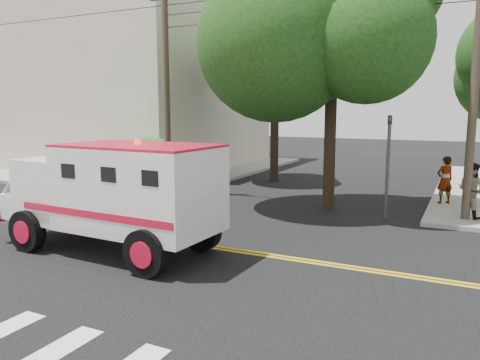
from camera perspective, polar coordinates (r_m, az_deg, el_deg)
The scene contains 13 objects.
ground at distance 13.19m, azimuth -3.53°, elevation -8.15°, with size 100.00×100.00×0.00m, color black.
sidewalk_nw at distance 31.68m, azimuth -12.65°, elevation 1.69°, with size 17.00×17.00×0.15m, color gray.
building_left at distance 33.91m, azimuth -14.01°, elevation 10.68°, with size 16.00×14.00×10.00m, color beige.
utility_pole_left at distance 20.71m, azimuth -8.96°, elevation 10.47°, with size 0.28×0.28×9.00m, color #382D23.
utility_pole_right at distance 17.16m, azimuth 26.69°, elevation 10.06°, with size 0.28×0.28×9.00m, color #382D23.
tree_main at distance 18.02m, azimuth 12.50°, elevation 19.31°, with size 6.08×5.70×9.85m.
tree_left at distance 24.51m, azimuth 4.83°, elevation 13.13°, with size 4.48×4.20×7.70m.
traffic_signal at distance 16.81m, azimuth 17.62°, elevation 2.85°, with size 0.15×0.18×3.60m.
accessibility_sign at distance 21.33m, azimuth -9.81°, elevation 1.96°, with size 0.45×0.10×2.02m.
palm_planter at distance 22.40m, azimuth -11.71°, elevation 2.95°, with size 3.52×2.63×2.36m.
armored_truck at distance 12.84m, azimuth -14.98°, elevation -1.26°, with size 6.52×2.83×2.92m.
pedestrian_a at distance 19.84m, azimuth 23.70°, elevation 0.01°, with size 0.68×0.44×1.85m, color gray.
pedestrian_b at distance 17.60m, azimuth 26.34°, elevation -1.13°, with size 0.91×0.71×1.88m, color gray.
Camera 1 is at (6.30, -10.94, 3.81)m, focal length 35.00 mm.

